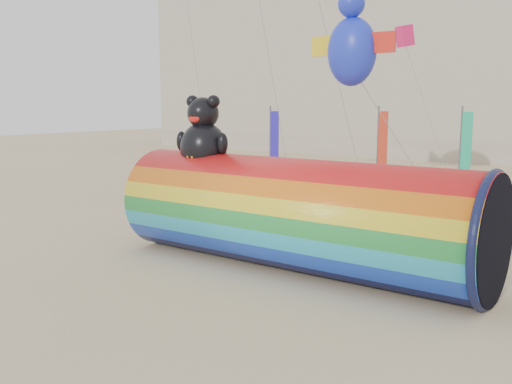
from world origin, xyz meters
The scene contains 4 objects.
ground centered at (0.00, 0.00, 0.00)m, with size 160.00×160.00×0.00m, color #CCB58C.
hotel_building centered at (-12.00, 45.95, 10.31)m, with size 60.40×15.40×20.60m.
windsock_assembly centered at (1.97, 1.62, 1.90)m, with size 12.41×3.78×5.72m.
festival_banners centered at (-2.46, 16.60, 2.64)m, with size 10.65×3.98×5.20m.
Camera 1 is at (11.71, -13.68, 5.33)m, focal length 40.00 mm.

